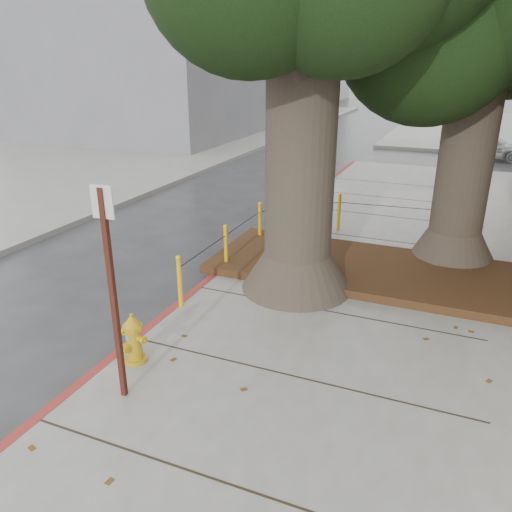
# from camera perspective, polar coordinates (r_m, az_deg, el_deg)

# --- Properties ---
(ground) EXTENTS (140.00, 140.00, 0.00)m
(ground) POSITION_cam_1_polar(r_m,az_deg,el_deg) (7.19, -0.07, -13.55)
(ground) COLOR #28282B
(ground) RESTS_ON ground
(sidewalk_opposite) EXTENTS (14.00, 60.00, 0.15)m
(sidewalk_opposite) POSITION_cam_1_polar(r_m,az_deg,el_deg) (22.79, -23.80, 9.51)
(sidewalk_opposite) COLOR slate
(sidewalk_opposite) RESTS_ON ground
(curb_red) EXTENTS (0.14, 26.00, 0.16)m
(curb_red) POSITION_cam_1_polar(r_m,az_deg,el_deg) (9.88, -5.17, -2.80)
(curb_red) COLOR maroon
(curb_red) RESTS_ON ground
(planter_bed) EXTENTS (6.40, 2.60, 0.16)m
(planter_bed) POSITION_cam_1_polar(r_m,az_deg,el_deg) (10.20, 13.18, -1.55)
(planter_bed) COLOR black
(planter_bed) RESTS_ON sidewalk_main
(building_far_grey) EXTENTS (12.00, 16.00, 12.00)m
(building_far_grey) POSITION_cam_1_polar(r_m,az_deg,el_deg) (32.47, -10.46, 24.55)
(building_far_grey) COLOR slate
(building_far_grey) RESTS_ON ground
(building_far_white) EXTENTS (12.00, 18.00, 15.00)m
(building_far_white) POSITION_cam_1_polar(r_m,az_deg,el_deg) (54.09, 1.95, 25.14)
(building_far_white) COLOR silver
(building_far_white) RESTS_ON ground
(tree_far) EXTENTS (4.50, 3.80, 7.17)m
(tree_far) POSITION_cam_1_polar(r_m,az_deg,el_deg) (10.79, 27.05, 24.15)
(tree_far) COLOR #4C3F33
(tree_far) RESTS_ON sidewalk_main
(bollard_ring) EXTENTS (3.79, 5.39, 0.95)m
(bollard_ring) POSITION_cam_1_polar(r_m,az_deg,el_deg) (10.86, 4.65, 2.85)
(bollard_ring) COLOR #F9B20D
(bollard_ring) RESTS_ON sidewalk_main
(fire_hydrant) EXTENTS (0.40, 0.38, 0.75)m
(fire_hydrant) POSITION_cam_1_polar(r_m,az_deg,el_deg) (7.24, -13.83, -9.17)
(fire_hydrant) COLOR gold
(fire_hydrant) RESTS_ON sidewalk_main
(signpost) EXTENTS (0.27, 0.07, 2.73)m
(signpost) POSITION_cam_1_polar(r_m,az_deg,el_deg) (6.05, -16.14, -3.17)
(signpost) COLOR #471911
(signpost) RESTS_ON sidewalk_main
(car_silver) EXTENTS (3.65, 1.70, 1.21)m
(car_silver) POSITION_cam_1_polar(r_m,az_deg,el_deg) (24.71, 24.77, 11.44)
(car_silver) COLOR #B2B3B7
(car_silver) RESTS_ON ground
(car_dark) EXTENTS (1.68, 4.08, 1.18)m
(car_dark) POSITION_cam_1_polar(r_m,az_deg,el_deg) (27.05, -10.45, 13.70)
(car_dark) COLOR black
(car_dark) RESTS_ON ground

